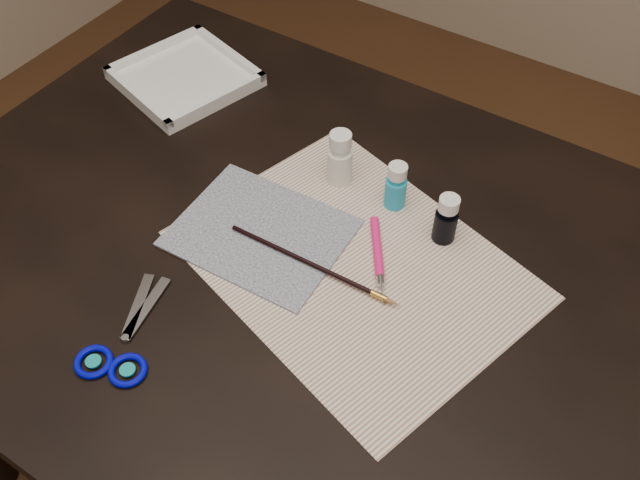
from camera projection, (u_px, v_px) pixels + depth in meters
The scene contains 11 objects.
ground at pixel (320, 474), 1.61m from camera, with size 3.50×3.50×0.02m, color #422614.
table at pixel (320, 390), 1.32m from camera, with size 1.30×0.90×0.75m, color black.
paper at pixel (354, 264), 1.03m from camera, with size 0.48×0.36×0.00m, color white.
canvas at pixel (260, 233), 1.07m from camera, with size 0.25×0.20×0.00m, color #101A34.
paint_bottle_white at pixel (340, 158), 1.11m from camera, with size 0.04×0.04×0.10m, color white.
paint_bottle_cyan at pixel (396, 186), 1.08m from camera, with size 0.03×0.03×0.08m, color #21A2CE.
paint_bottle_navy at pixel (446, 219), 1.03m from camera, with size 0.03×0.03×0.08m, color black.
paintbrush at pixel (314, 265), 1.02m from camera, with size 0.28×0.01×0.01m, color black, non-canonical shape.
craft_knife at pixel (379, 261), 1.03m from camera, with size 0.16×0.01×0.01m, color #EE1971, non-canonical shape.
scissors at pixel (126, 326), 0.96m from camera, with size 0.20×0.10×0.01m, color silver, non-canonical shape.
palette_tray at pixel (185, 76), 1.31m from camera, with size 0.21×0.21×0.03m, color white.
Camera 1 is at (0.35, -0.55, 1.56)m, focal length 40.00 mm.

